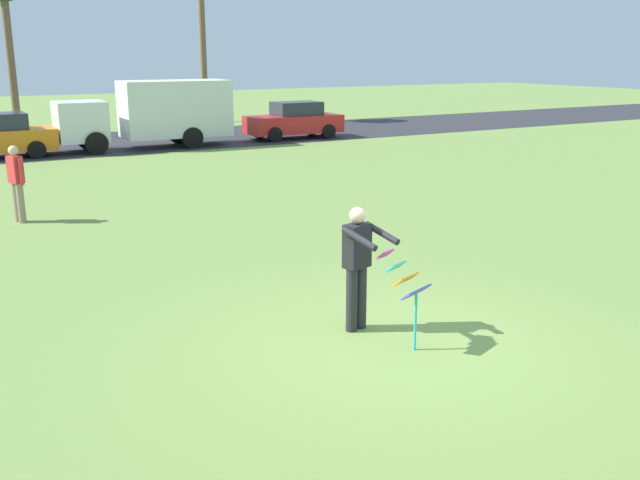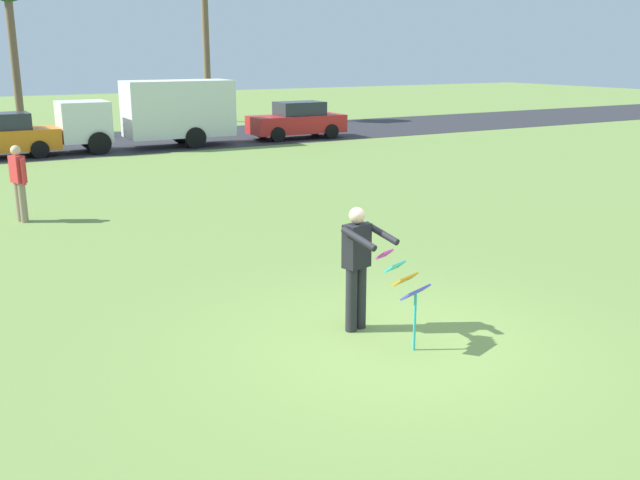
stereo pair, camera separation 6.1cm
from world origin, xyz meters
name	(u,v)px [view 1 (the left image)]	position (x,y,z in m)	size (l,w,h in m)	color
ground_plane	(393,341)	(0.00, 0.00, 0.00)	(120.00, 120.00, 0.00)	olive
road_strip	(59,146)	(0.00, 23.23, 0.01)	(120.00, 8.00, 0.01)	#2D2D33
person_kite_flyer	(358,264)	(-0.18, 0.60, 0.95)	(0.65, 0.74, 1.73)	#26262B
kite_held	(406,284)	(0.03, -0.21, 0.86)	(0.56, 0.72, 1.26)	#D83399
parked_truck_white_box	(155,112)	(3.34, 20.83, 1.41)	(6.76, 2.26, 2.62)	silver
parked_car_red	(294,121)	(9.57, 20.83, 0.77)	(4.24, 1.91, 1.60)	red
person_walker_near	(17,181)	(-3.28, 9.80, 0.93)	(0.33, 0.54, 1.73)	gray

